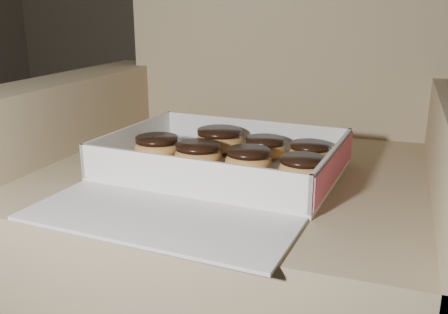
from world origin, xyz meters
TOP-DOWN VIEW (x-y plane):
  - armchair at (-0.19, 0.74)m, footprint 0.90×0.76m
  - bakery_box at (-0.21, 0.59)m, footprint 0.42×0.48m
  - donut_a at (-0.15, 0.71)m, footprint 0.08×0.08m
  - donut_b at (-0.25, 0.72)m, footprint 0.09×0.09m
  - donut_c at (-0.16, 0.62)m, footprint 0.08×0.08m
  - donut_d at (-0.07, 0.71)m, footprint 0.08×0.08m
  - donut_e at (-0.34, 0.64)m, footprint 0.08×0.08m
  - donut_f at (-0.25, 0.62)m, footprint 0.08×0.08m
  - donut_g at (-0.06, 0.61)m, footprint 0.08×0.08m
  - crumb_a at (-0.23, 0.54)m, footprint 0.01×0.01m
  - crumb_b at (-0.28, 0.55)m, footprint 0.01×0.01m
  - crumb_c at (-0.27, 0.58)m, footprint 0.01×0.01m
  - crumb_d at (-0.11, 0.59)m, footprint 0.01×0.01m
  - crumb_e at (-0.10, 0.53)m, footprint 0.01×0.01m

SIDE VIEW (x-z plane):
  - armchair at x=-0.19m, z-range -0.17..0.77m
  - crumb_a at x=-0.23m, z-range 0.43..0.43m
  - crumb_b at x=-0.28m, z-range 0.43..0.43m
  - crumb_c at x=-0.27m, z-range 0.43..0.43m
  - crumb_d at x=-0.11m, z-range 0.43..0.43m
  - crumb_e at x=-0.10m, z-range 0.43..0.43m
  - bakery_box at x=-0.21m, z-range 0.40..0.47m
  - donut_d at x=-0.07m, z-range 0.43..0.47m
  - donut_g at x=-0.06m, z-range 0.43..0.47m
  - donut_a at x=-0.15m, z-range 0.43..0.47m
  - donut_c at x=-0.16m, z-range 0.43..0.47m
  - donut_f at x=-0.25m, z-range 0.43..0.47m
  - donut_e at x=-0.34m, z-range 0.43..0.47m
  - donut_b at x=-0.25m, z-range 0.43..0.48m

